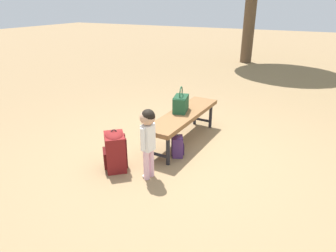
% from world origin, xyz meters
% --- Properties ---
extents(ground_plane, '(40.00, 40.00, 0.00)m').
position_xyz_m(ground_plane, '(0.00, 0.00, 0.00)').
color(ground_plane, '#8C704C').
rests_on(ground_plane, ground).
extents(park_bench, '(1.62, 0.47, 0.45)m').
position_xyz_m(park_bench, '(-0.49, -0.16, 0.39)').
color(park_bench, brown).
rests_on(park_bench, ground).
extents(handbag, '(0.35, 0.25, 0.37)m').
position_xyz_m(handbag, '(-0.53, -0.23, 0.58)').
color(handbag, '#1E4C2D').
rests_on(handbag, park_bench).
extents(child_standing, '(0.23, 0.17, 0.85)m').
position_xyz_m(child_standing, '(0.58, -0.12, 0.56)').
color(child_standing, '#E5B2C6').
rests_on(child_standing, ground).
extents(backpack_large, '(0.39, 0.38, 0.53)m').
position_xyz_m(backpack_large, '(0.60, -0.59, 0.26)').
color(backpack_large, maroon).
rests_on(backpack_large, ground).
extents(backpack_small, '(0.23, 0.21, 0.31)m').
position_xyz_m(backpack_small, '(-0.05, -0.05, 0.16)').
color(backpack_small, '#4C2D66').
rests_on(backpack_small, ground).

